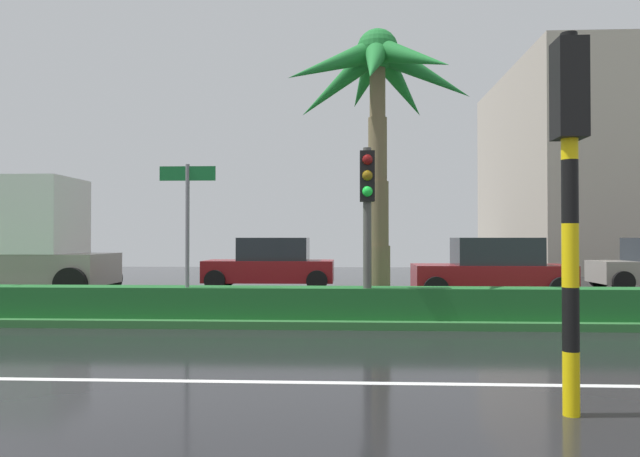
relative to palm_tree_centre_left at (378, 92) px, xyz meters
name	(u,v)px	position (x,y,z in m)	size (l,w,h in m)	color
ground_plane	(144,312)	(-5.54, 1.06, -4.96)	(90.00, 42.00, 0.10)	black
median_strip	(128,312)	(-5.54, 0.06, -4.83)	(85.50, 4.00, 0.15)	#2D6B33
median_hedge	(102,301)	(-5.54, -1.34, -4.46)	(76.50, 0.70, 0.60)	#1E6028
palm_tree_centre_left	(378,92)	(0.00, 0.00, 0.00)	(4.23, 4.34, 6.13)	brown
traffic_signal_median_right	(367,201)	(-0.28, -1.58, -2.49)	(0.28, 0.43, 3.29)	#4C4C47
street_name_sign	(187,219)	(-3.77, -1.53, -2.83)	(1.10, 0.08, 3.00)	slate
traffic_signal_foreground	(569,152)	(1.51, -7.10, -2.36)	(0.28, 0.43, 3.70)	yellow
box_truck_lead	(2,244)	(-10.75, 3.95, -3.36)	(6.40, 2.64, 3.46)	gray
car_in_traffic_leading	(271,264)	(-3.26, 6.97, -4.08)	(4.30, 2.02, 1.72)	maroon
car_in_traffic_second	(492,269)	(3.39, 4.00, -4.08)	(4.30, 2.02, 1.72)	maroon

